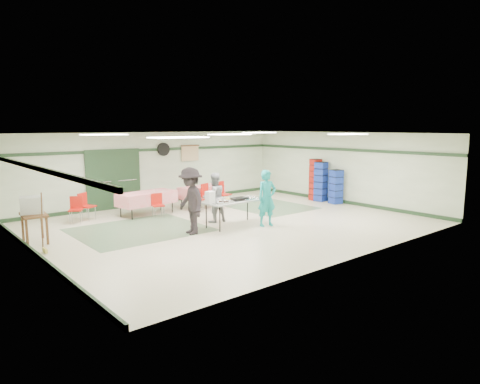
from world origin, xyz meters
TOP-DOWN VIEW (x-y plane):
  - floor at (0.00, 0.00)m, footprint 11.00×11.00m
  - ceiling at (0.00, 0.00)m, footprint 11.00×11.00m
  - wall_back at (0.00, 4.50)m, footprint 11.00×0.00m
  - wall_front at (0.00, -4.50)m, footprint 11.00×0.00m
  - wall_left at (-5.50, 0.00)m, footprint 0.00×9.00m
  - wall_right at (5.50, 0.00)m, footprint 0.00×9.00m
  - trim_back at (0.00, 4.47)m, footprint 11.00×0.06m
  - baseboard_back at (0.00, 4.47)m, footprint 11.00×0.06m
  - trim_left at (-5.47, 0.00)m, footprint 0.06×9.00m
  - baseboard_left at (-5.47, 0.00)m, footprint 0.06×9.00m
  - trim_right at (5.47, 0.00)m, footprint 0.06×9.00m
  - baseboard_right at (5.47, 0.00)m, footprint 0.06×9.00m
  - green_patch_a at (-2.50, 1.00)m, footprint 3.50×3.00m
  - green_patch_b at (2.80, 1.50)m, footprint 2.50×3.50m
  - double_door_left at (-2.20, 4.44)m, footprint 0.90×0.06m
  - double_door_right at (-1.25, 4.44)m, footprint 0.90×0.06m
  - door_frame at (-1.73, 4.42)m, footprint 2.00×0.03m
  - wall_fan at (0.30, 4.44)m, footprint 0.50×0.10m
  - scroll_banner at (1.50, 4.44)m, footprint 0.80×0.02m
  - serving_table at (-0.10, -0.33)m, footprint 1.91×0.84m
  - sheet_tray_right at (0.40, -0.39)m, footprint 0.61×0.48m
  - sheet_tray_mid at (-0.14, -0.25)m, footprint 0.62×0.48m
  - sheet_tray_left at (-0.66, -0.40)m, footprint 0.63×0.49m
  - baking_pan at (0.03, -0.40)m, footprint 0.51×0.33m
  - foam_box_stack at (-0.97, -0.31)m, footprint 0.23×0.21m
  - volunteer_teal at (0.63, -0.95)m, footprint 0.67×0.51m
  - volunteer_grey at (-0.27, 0.44)m, footprint 0.79×0.65m
  - volunteer_dark at (-1.62, -0.32)m, footprint 0.85×1.27m
  - dining_table_a at (0.88, 2.78)m, footprint 1.74×0.90m
  - dining_table_b at (-1.32, 2.78)m, footprint 2.03×1.12m
  - chair_a at (0.73, 2.21)m, footprint 0.56×0.56m
  - chair_b at (0.21, 2.20)m, footprint 0.48×0.48m
  - chair_c at (1.37, 2.22)m, footprint 0.50×0.50m
  - chair_d at (-1.25, 2.20)m, footprint 0.44×0.44m
  - chair_loose_a at (-3.21, 3.25)m, footprint 0.55×0.55m
  - chair_loose_b at (-3.56, 3.04)m, footprint 0.52×0.52m
  - crate_stack_blue_a at (5.15, 0.76)m, footprint 0.44×0.44m
  - crate_stack_red at (5.15, 1.05)m, footprint 0.42×0.42m
  - crate_stack_blue_b at (5.15, 0.03)m, footprint 0.48×0.48m
  - printer_table at (-5.15, 1.45)m, footprint 0.66×0.93m
  - office_printer at (-5.15, 1.56)m, footprint 0.63×0.58m
  - broom at (-5.23, 0.42)m, footprint 0.05×0.23m

SIDE VIEW (x-z plane):
  - floor at x=0.00m, z-range 0.00..0.00m
  - green_patch_a at x=-2.50m, z-range 0.00..0.01m
  - green_patch_b at x=2.80m, z-range 0.00..0.01m
  - baseboard_back at x=0.00m, z-range 0.00..0.12m
  - baseboard_left at x=-5.47m, z-range 0.00..0.12m
  - baseboard_right at x=5.47m, z-range 0.00..0.12m
  - chair_d at x=-1.25m, z-range 0.08..0.86m
  - chair_loose_b at x=-3.56m, z-range 0.09..0.90m
  - chair_b at x=0.21m, z-range 0.09..0.90m
  - chair_loose_a at x=-3.21m, z-range 0.10..0.96m
  - chair_a at x=0.73m, z-range 0.10..1.03m
  - dining_table_a at x=0.88m, z-range 0.19..0.95m
  - dining_table_b at x=-1.32m, z-range 0.19..0.95m
  - chair_c at x=1.37m, z-range 0.11..1.05m
  - printer_table at x=-5.15m, z-range 0.27..1.01m
  - crate_stack_blue_b at x=5.15m, z-range 0.00..1.29m
  - serving_table at x=-0.10m, z-range 0.34..1.10m
  - broom at x=-5.23m, z-range 0.03..1.43m
  - volunteer_grey at x=-0.27m, z-range 0.00..1.52m
  - sheet_tray_right at x=0.40m, z-range 0.76..0.78m
  - sheet_tray_mid at x=-0.14m, z-range 0.76..0.78m
  - sheet_tray_left at x=-0.66m, z-range 0.76..0.78m
  - crate_stack_blue_a at x=5.15m, z-range 0.00..1.55m
  - baking_pan at x=0.03m, z-range 0.76..0.84m
  - crate_stack_red at x=5.15m, z-range 0.00..1.65m
  - volunteer_teal at x=0.63m, z-range 0.00..1.66m
  - volunteer_dark at x=-1.62m, z-range 0.00..1.83m
  - foam_box_stack at x=-0.97m, z-range 0.76..1.11m
  - office_printer at x=-5.15m, z-range 0.74..1.17m
  - double_door_left at x=-2.20m, z-range 0.00..2.10m
  - double_door_right at x=-1.25m, z-range 0.00..2.10m
  - door_frame at x=-1.73m, z-range -0.02..2.12m
  - wall_back at x=0.00m, z-range -4.15..6.85m
  - wall_front at x=0.00m, z-range -4.15..6.85m
  - wall_left at x=-5.50m, z-range -3.15..5.85m
  - wall_right at x=5.50m, z-range -3.15..5.85m
  - scroll_banner at x=1.50m, z-range 1.55..2.15m
  - trim_back at x=0.00m, z-range 2.00..2.10m
  - trim_left at x=-5.47m, z-range 2.00..2.10m
  - trim_right at x=5.47m, z-range 2.00..2.10m
  - wall_fan at x=0.30m, z-range 1.80..2.30m
  - ceiling at x=0.00m, z-range 2.70..2.70m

